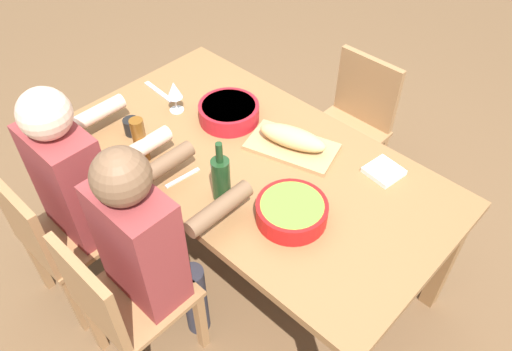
% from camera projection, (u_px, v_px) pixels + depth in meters
% --- Properties ---
extents(ground_plane, '(8.00, 8.00, 0.00)m').
position_uv_depth(ground_plane, '(256.00, 256.00, 2.77)').
color(ground_plane, brown).
extents(dining_table, '(1.77, 0.94, 0.74)m').
position_uv_depth(dining_table, '(256.00, 171.00, 2.31)').
color(dining_table, olive).
rests_on(dining_table, ground_plane).
extents(chair_near_left, '(0.40, 0.40, 0.85)m').
position_uv_depth(chair_near_left, '(57.00, 236.00, 2.26)').
color(chair_near_left, '#9E7044').
rests_on(chair_near_left, ground_plane).
extents(diner_near_left, '(0.41, 0.53, 1.20)m').
position_uv_depth(diner_near_left, '(80.00, 181.00, 2.20)').
color(diner_near_left, '#2D2D38').
rests_on(diner_near_left, ground_plane).
extents(chair_far_center, '(0.40, 0.40, 0.85)m').
position_uv_depth(chair_far_center, '(352.00, 122.00, 2.84)').
color(chair_far_center, '#9E7044').
rests_on(chair_far_center, ground_plane).
extents(chair_near_center, '(0.40, 0.40, 0.85)m').
position_uv_depth(chair_near_center, '(121.00, 302.00, 2.02)').
color(chair_near_center, '#9E7044').
rests_on(chair_near_center, ground_plane).
extents(diner_near_center, '(0.41, 0.53, 1.20)m').
position_uv_depth(diner_near_center, '(149.00, 243.00, 1.96)').
color(diner_near_center, '#2D2D38').
rests_on(diner_near_center, ground_plane).
extents(serving_bowl_salad, '(0.28, 0.28, 0.08)m').
position_uv_depth(serving_bowl_salad, '(292.00, 211.00, 1.96)').
color(serving_bowl_salad, red).
rests_on(serving_bowl_salad, dining_table).
extents(serving_bowl_fruit, '(0.29, 0.29, 0.09)m').
position_uv_depth(serving_bowl_fruit, '(229.00, 111.00, 2.41)').
color(serving_bowl_fruit, '#B21923').
rests_on(serving_bowl_fruit, dining_table).
extents(cutting_board, '(0.45, 0.32, 0.02)m').
position_uv_depth(cutting_board, '(292.00, 147.00, 2.29)').
color(cutting_board, tan).
rests_on(cutting_board, dining_table).
extents(bread_loaf, '(0.34, 0.20, 0.09)m').
position_uv_depth(bread_loaf, '(293.00, 138.00, 2.25)').
color(bread_loaf, tan).
rests_on(bread_loaf, cutting_board).
extents(wine_bottle, '(0.08, 0.08, 0.29)m').
position_uv_depth(wine_bottle, '(221.00, 178.00, 2.01)').
color(wine_bottle, '#193819').
rests_on(wine_bottle, dining_table).
extents(beer_bottle, '(0.06, 0.06, 0.22)m').
position_uv_depth(beer_bottle, '(140.00, 140.00, 2.16)').
color(beer_bottle, brown).
rests_on(beer_bottle, dining_table).
extents(wine_glass, '(0.08, 0.08, 0.17)m').
position_uv_depth(wine_glass, '(174.00, 91.00, 2.41)').
color(wine_glass, silver).
rests_on(wine_glass, dining_table).
extents(cup_near_left, '(0.07, 0.07, 0.08)m').
position_uv_depth(cup_near_left, '(132.00, 127.00, 2.34)').
color(cup_near_left, black).
rests_on(cup_near_left, dining_table).
extents(fork_near_center, '(0.03, 0.17, 0.01)m').
position_uv_depth(fork_near_center, '(183.00, 178.00, 2.15)').
color(fork_near_center, silver).
rests_on(fork_near_center, dining_table).
extents(carving_knife, '(0.23, 0.04, 0.01)m').
position_uv_depth(carving_knife, '(159.00, 92.00, 2.60)').
color(carving_knife, silver).
rests_on(carving_knife, dining_table).
extents(napkin_stack, '(0.16, 0.16, 0.02)m').
position_uv_depth(napkin_stack, '(384.00, 171.00, 2.17)').
color(napkin_stack, white).
rests_on(napkin_stack, dining_table).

